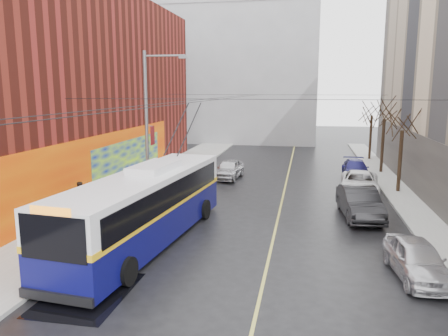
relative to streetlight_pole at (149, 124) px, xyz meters
The scene contains 22 objects.
ground 12.70m from the streetlight_pole, 58.46° to the right, with size 140.00×140.00×0.00m, color black.
sidewalk_left 5.50m from the streetlight_pole, 132.95° to the left, with size 4.00×60.00×0.15m, color gray.
sidewalk_right 16.00m from the streetlight_pole, ahead, with size 2.00×60.00×0.15m, color gray.
lane_line 9.89m from the streetlight_pole, 27.64° to the left, with size 0.12×50.00×0.01m, color #BFB74C.
building_left 10.84m from the streetlight_pole, 157.92° to the left, with size 12.11×36.00×14.00m.
building_far 35.24m from the streetlight_pole, 89.77° to the left, with size 20.50×12.10×18.00m.
streetlight_pole is the anchor object (origin of this frame).
catenary_wires 6.14m from the streetlight_pole, 52.95° to the left, with size 18.00×60.00×0.22m.
tree_near 16.28m from the streetlight_pole, 21.62° to the left, with size 3.20×3.20×6.40m.
tree_mid 19.96m from the streetlight_pole, 40.65° to the left, with size 3.20×3.20×6.68m.
tree_far 25.09m from the streetlight_pole, 52.88° to the left, with size 3.20×3.20×6.57m.
puddle 12.51m from the streetlight_pole, 80.68° to the right, with size 2.68×3.83×0.01m, color black.
pigeons_flying 3.62m from the streetlight_pole, 20.09° to the left, with size 2.38×2.35×0.97m.
trolleybus 7.20m from the streetlight_pole, 71.93° to the right, with size 4.03×13.04×6.10m.
parked_car_a 15.87m from the streetlight_pole, 30.97° to the right, with size 1.67×4.15×1.41m, color silver.
parked_car_b 12.60m from the streetlight_pole, ahead, with size 1.76×5.06×1.67m, color black.
parked_car_c 14.26m from the streetlight_pole, 23.04° to the left, with size 2.43×5.26×1.46m, color white.
parked_car_d 17.34m from the streetlight_pole, 40.10° to the left, with size 1.92×4.73×1.37m, color navy.
following_car 10.15m from the streetlight_pole, 70.12° to the left, with size 1.73×4.31×1.47m, color #AFAFB4.
pedestrian_a 4.42m from the streetlight_pole, 133.39° to the left, with size 0.66×0.44×1.82m, color black.
pedestrian_b 5.58m from the streetlight_pole, 139.83° to the right, with size 0.83×0.65×1.71m, color black.
pedestrian_c 3.91m from the streetlight_pole, 160.64° to the left, with size 1.12×0.65×1.74m, color black.
Camera 1 is at (2.84, -14.09, 6.86)m, focal length 35.00 mm.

